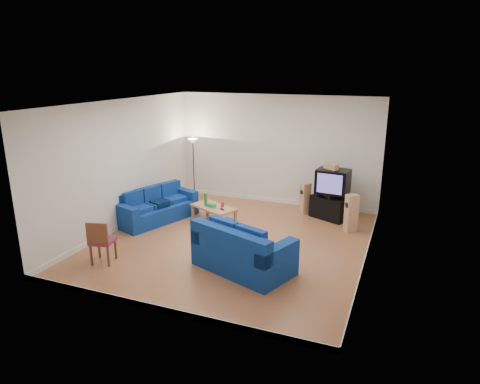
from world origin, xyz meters
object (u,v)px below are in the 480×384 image
at_px(tv_stand, 330,208).
at_px(television, 333,181).
at_px(sofa_three_seat, 155,209).
at_px(sofa_loveseat, 241,253).
at_px(coffee_table, 214,209).

bearing_deg(tv_stand, television, 56.74).
xyz_separation_m(sofa_three_seat, sofa_loveseat, (3.22, -1.88, 0.05)).
distance_m(sofa_three_seat, television, 4.78).
distance_m(tv_stand, television, 0.73).
relative_size(tv_stand, television, 1.11).
distance_m(sofa_three_seat, tv_stand, 4.69).
height_order(sofa_loveseat, tv_stand, sofa_loveseat).
height_order(sofa_loveseat, television, television).
bearing_deg(sofa_loveseat, television, 93.51).
height_order(sofa_three_seat, television, television).
bearing_deg(sofa_loveseat, coffee_table, 146.45).
bearing_deg(coffee_table, sofa_loveseat, -53.45).
xyz_separation_m(sofa_loveseat, tv_stand, (1.08, 3.75, -0.07)).
bearing_deg(sofa_three_seat, coffee_table, 123.18).
height_order(sofa_loveseat, coffee_table, sofa_loveseat).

